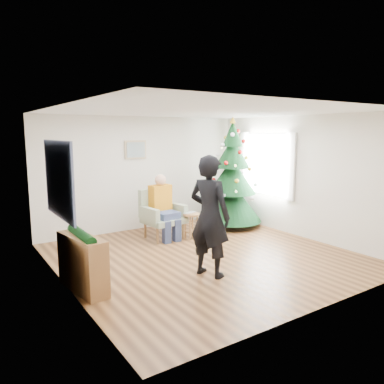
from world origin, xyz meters
TOP-DOWN VIEW (x-y plane):
  - floor at (0.00, 0.00)m, footprint 5.00×5.00m
  - ceiling at (0.00, 0.00)m, footprint 5.00×5.00m
  - wall_back at (0.00, 2.50)m, footprint 5.00×0.00m
  - wall_front at (0.00, -2.50)m, footprint 5.00×0.00m
  - wall_left at (-2.50, 0.00)m, footprint 0.00×5.00m
  - wall_right at (2.50, 0.00)m, footprint 0.00×5.00m
  - window_panel at (2.47, 1.00)m, footprint 0.04×1.30m
  - curtains at (2.44, 1.00)m, footprint 0.05×1.75m
  - christmas_tree at (1.83, 1.49)m, footprint 1.44×1.44m
  - stool at (0.42, 1.11)m, footprint 0.36×0.36m
  - laptop at (0.42, 1.11)m, footprint 0.34×0.28m
  - armchair at (-0.07, 1.49)m, footprint 0.90×0.83m
  - seated_person at (-0.07, 1.43)m, footprint 0.49×0.69m
  - standing_man at (-0.49, -0.77)m, footprint 0.68×0.81m
  - game_controller at (-0.28, -0.80)m, footprint 0.08×0.13m
  - console at (-2.33, -0.25)m, footprint 0.45×1.03m
  - garland at (-2.33, -0.25)m, footprint 0.14×0.90m
  - tapestry at (-2.46, 0.30)m, footprint 0.03×1.50m
  - framed_picture at (-0.20, 2.46)m, footprint 0.52×0.05m

SIDE VIEW (x-z plane):
  - floor at x=0.00m, z-range 0.00..0.00m
  - stool at x=0.42m, z-range 0.01..0.55m
  - armchair at x=-0.07m, z-range -0.13..0.91m
  - console at x=-2.33m, z-range 0.00..0.80m
  - laptop at x=0.42m, z-range 0.54..0.57m
  - seated_person at x=-0.07m, z-range 0.03..1.39m
  - garland at x=-2.33m, z-range 0.75..0.89m
  - standing_man at x=-0.49m, z-range 0.00..1.91m
  - christmas_tree at x=1.83m, z-range -0.13..2.47m
  - game_controller at x=-0.28m, z-range 1.25..1.29m
  - wall_back at x=0.00m, z-range -1.20..3.80m
  - wall_front at x=0.00m, z-range -1.20..3.80m
  - wall_left at x=-2.50m, z-range -1.20..3.80m
  - wall_right at x=2.50m, z-range -1.20..3.80m
  - window_panel at x=2.47m, z-range 0.80..2.20m
  - curtains at x=2.44m, z-range 0.75..2.25m
  - tapestry at x=-2.46m, z-range 0.98..2.12m
  - framed_picture at x=-0.20m, z-range 1.64..2.06m
  - ceiling at x=0.00m, z-range 2.60..2.60m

